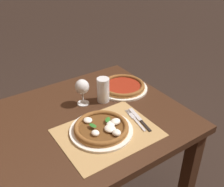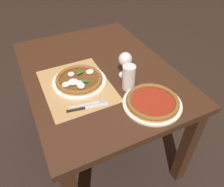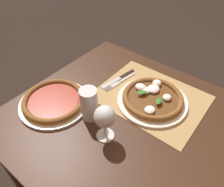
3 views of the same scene
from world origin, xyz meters
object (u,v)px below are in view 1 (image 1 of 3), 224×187
pizza_near (102,128)px  pizza_far (123,86)px  wine_glass (82,88)px  knife (140,119)px  fork (135,120)px  pint_glass (103,90)px

pizza_near → pizza_far: pizza_near is taller
pizza_far → wine_glass: bearing=-178.5°
pizza_far → knife: size_ratio=1.44×
pizza_far → fork: size_ratio=1.54×
wine_glass → knife: (0.17, -0.30, -0.10)m
wine_glass → fork: size_ratio=0.78×
pizza_near → pizza_far: (0.33, 0.28, -0.00)m
pizza_far → fork: pizza_far is taller
wine_glass → knife: 0.36m
wine_glass → pint_glass: bearing=-18.6°
pizza_far → pint_glass: (-0.17, -0.05, 0.05)m
pizza_near → pint_glass: bearing=55.9°
pint_glass → pizza_far: bearing=14.6°
wine_glass → knife: size_ratio=0.72×
wine_glass → fork: bearing=-63.4°
pizza_near → knife: pizza_near is taller
pizza_far → knife: pizza_far is taller
pint_glass → knife: 0.28m
wine_glass → fork: wine_glass is taller
pint_glass → fork: bearing=-82.5°
pizza_near → fork: size_ratio=1.57×
pint_glass → knife: (0.06, -0.27, -0.06)m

